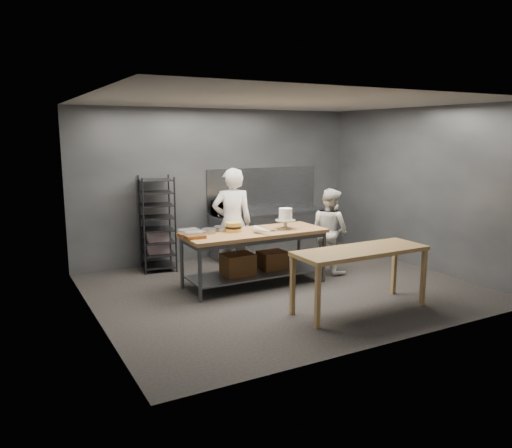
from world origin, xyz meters
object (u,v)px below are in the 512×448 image
Objects in this scene: frosted_cake_stand at (285,216)px; chef_behind at (232,223)px; microwave at (227,208)px; layer_cake at (234,227)px; speed_rack at (157,224)px; near_counter at (361,255)px; chef_right at (330,231)px; work_table at (254,251)px.

chef_behind is at bearing 131.28° from frosted_cake_stand.
chef_behind is at bearing -110.78° from microwave.
frosted_cake_stand is 1.35× the size of layer_cake.
speed_rack is at bearing -176.86° from microwave.
chef_behind reaches higher than frosted_cake_stand.
chef_right reaches higher than near_counter.
work_table is at bearing -100.96° from microwave.
near_counter is 1.04× the size of chef_behind.
work_table is 1.37× the size of speed_rack.
speed_rack is 1.14× the size of chef_right.
work_table is 1.24× the size of chef_behind.
work_table is 1.87m from microwave.
chef_right reaches higher than microwave.
speed_rack is (-1.11, 1.70, 0.28)m from work_table.
microwave is at bearing 96.41° from frosted_cake_stand.
chef_behind reaches higher than near_counter.
near_counter is 3.96m from speed_rack.
layer_cake is (-0.23, -0.54, 0.03)m from chef_behind.
microwave is at bearing 79.04° from work_table.
chef_right is 2.15m from microwave.
work_table is at bearing 113.09° from near_counter.
speed_rack reaches higher than layer_cake.
near_counter is 5.64× the size of frosted_cake_stand.
work_table is at bearing 170.12° from frosted_cake_stand.
work_table is at bearing -16.77° from layer_cake.
chef_behind is 5.45× the size of frosted_cake_stand.
work_table is 1.56× the size of chef_right.
speed_rack is 1.48m from chef_behind.
speed_rack is 6.67× the size of layer_cake.
chef_right is (2.71, -1.65, -0.09)m from speed_rack.
chef_behind is at bearing 97.95° from work_table.
microwave is (1.46, 0.08, 0.19)m from speed_rack.
work_table is 0.75m from chef_behind.
work_table is at bearing 113.79° from chef_behind.
layer_cake reaches higher than near_counter.
near_counter is 1.74m from frosted_cake_stand.
near_counter is 2.19m from layer_cake.
chef_behind is 1.22m from microwave.
chef_right is 5.86× the size of layer_cake.
near_counter is at bearing 125.20° from chef_behind.
layer_cake is (-0.67, -1.68, -0.05)m from microwave.
frosted_cake_stand reaches higher than work_table.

